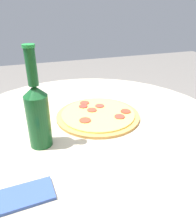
{
  "coord_description": "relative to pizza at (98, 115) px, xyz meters",
  "views": [
    {
      "loc": [
        0.19,
        0.65,
        1.12
      ],
      "look_at": [
        -0.04,
        -0.03,
        0.75
      ],
      "focal_mm": 35.0,
      "sensor_mm": 36.0,
      "label": 1
    }
  ],
  "objects": [
    {
      "name": "napkin",
      "position": [
        0.27,
        0.31,
        -0.0
      ],
      "size": [
        0.12,
        0.08,
        0.01
      ],
      "color": "#334C99",
      "rests_on": "table"
    },
    {
      "name": "table",
      "position": [
        0.04,
        0.04,
        -0.16
      ],
      "size": [
        1.03,
        1.03,
        0.73
      ],
      "color": "#B2A893",
      "rests_on": "ground_plane"
    },
    {
      "name": "pizza",
      "position": [
        0.0,
        0.0,
        0.0
      ],
      "size": [
        0.31,
        0.31,
        0.02
      ],
      "color": "#C68E47",
      "rests_on": "table"
    },
    {
      "name": "beer_bottle",
      "position": [
        0.22,
        0.11,
        0.1
      ],
      "size": [
        0.07,
        0.07,
        0.29
      ],
      "color": "#144C23",
      "rests_on": "table"
    }
  ]
}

